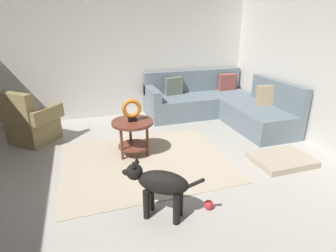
{
  "coord_description": "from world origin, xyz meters",
  "views": [
    {
      "loc": [
        -0.62,
        -2.7,
        1.91
      ],
      "look_at": [
        0.45,
        0.6,
        0.55
      ],
      "focal_mm": 29.37,
      "sensor_mm": 36.0,
      "label": 1
    }
  ],
  "objects_px": {
    "side_table": "(133,129)",
    "armchair": "(31,124)",
    "sectional_couch": "(219,105)",
    "torus_sculpture": "(132,110)",
    "dog": "(159,184)",
    "dog_bed_mat": "(282,160)",
    "dog_toy_ball": "(209,205)"
  },
  "relations": [
    {
      "from": "side_table",
      "to": "armchair",
      "type": "bearing_deg",
      "value": 146.68
    },
    {
      "from": "sectional_couch",
      "to": "torus_sculpture",
      "type": "bearing_deg",
      "value": -151.88
    },
    {
      "from": "side_table",
      "to": "dog",
      "type": "distance_m",
      "value": 1.43
    },
    {
      "from": "armchair",
      "to": "torus_sculpture",
      "type": "bearing_deg",
      "value": 6.86
    },
    {
      "from": "sectional_couch",
      "to": "dog_bed_mat",
      "type": "distance_m",
      "value": 1.95
    },
    {
      "from": "dog",
      "to": "side_table",
      "type": "bearing_deg",
      "value": 33.2
    },
    {
      "from": "dog_bed_mat",
      "to": "dog",
      "type": "height_order",
      "value": "dog"
    },
    {
      "from": "torus_sculpture",
      "to": "dog",
      "type": "xyz_separation_m",
      "value": [
        -0.02,
        -1.43,
        -0.33
      ]
    },
    {
      "from": "armchair",
      "to": "torus_sculpture",
      "type": "distance_m",
      "value": 1.82
    },
    {
      "from": "torus_sculpture",
      "to": "dog_toy_ball",
      "type": "relative_size",
      "value": 3.19
    },
    {
      "from": "armchair",
      "to": "dog_bed_mat",
      "type": "bearing_deg",
      "value": 11.7
    },
    {
      "from": "armchair",
      "to": "dog_bed_mat",
      "type": "height_order",
      "value": "armchair"
    },
    {
      "from": "sectional_couch",
      "to": "dog_toy_ball",
      "type": "height_order",
      "value": "sectional_couch"
    },
    {
      "from": "side_table",
      "to": "dog_toy_ball",
      "type": "distance_m",
      "value": 1.62
    },
    {
      "from": "armchair",
      "to": "dog",
      "type": "xyz_separation_m",
      "value": [
        1.47,
        -2.4,
        0.05
      ]
    },
    {
      "from": "sectional_couch",
      "to": "dog",
      "type": "xyz_separation_m",
      "value": [
        -1.98,
        -2.47,
        0.09
      ]
    },
    {
      "from": "armchair",
      "to": "dog",
      "type": "bearing_deg",
      "value": -18.39
    },
    {
      "from": "armchair",
      "to": "dog_toy_ball",
      "type": "distance_m",
      "value": 3.19
    },
    {
      "from": "side_table",
      "to": "torus_sculpture",
      "type": "relative_size",
      "value": 1.84
    },
    {
      "from": "sectional_couch",
      "to": "dog_toy_ball",
      "type": "distance_m",
      "value": 2.93
    },
    {
      "from": "armchair",
      "to": "dog_toy_ball",
      "type": "height_order",
      "value": "armchair"
    },
    {
      "from": "torus_sculpture",
      "to": "dog_toy_ball",
      "type": "height_order",
      "value": "torus_sculpture"
    },
    {
      "from": "side_table",
      "to": "dog_bed_mat",
      "type": "distance_m",
      "value": 2.17
    },
    {
      "from": "dog_toy_ball",
      "to": "armchair",
      "type": "bearing_deg",
      "value": 129.03
    },
    {
      "from": "sectional_couch",
      "to": "side_table",
      "type": "height_order",
      "value": "sectional_couch"
    },
    {
      "from": "armchair",
      "to": "side_table",
      "type": "height_order",
      "value": "armchair"
    },
    {
      "from": "dog_bed_mat",
      "to": "dog_toy_ball",
      "type": "xyz_separation_m",
      "value": [
        -1.44,
        -0.6,
        0.01
      ]
    },
    {
      "from": "dog",
      "to": "dog_toy_ball",
      "type": "distance_m",
      "value": 0.63
    },
    {
      "from": "armchair",
      "to": "dog_bed_mat",
      "type": "xyz_separation_m",
      "value": [
        3.44,
        -1.87,
        -0.28
      ]
    },
    {
      "from": "dog_bed_mat",
      "to": "dog_toy_ball",
      "type": "distance_m",
      "value": 1.56
    },
    {
      "from": "side_table",
      "to": "dog_bed_mat",
      "type": "height_order",
      "value": "side_table"
    },
    {
      "from": "dog_bed_mat",
      "to": "dog_toy_ball",
      "type": "bearing_deg",
      "value": -157.22
    }
  ]
}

